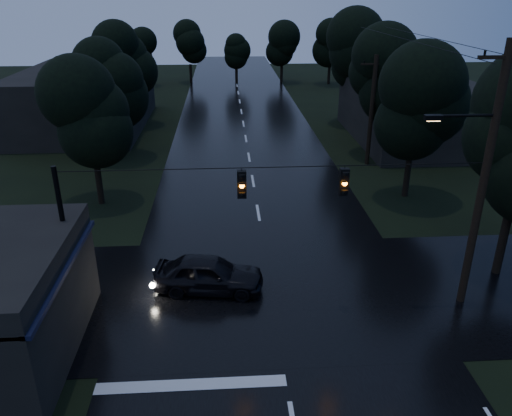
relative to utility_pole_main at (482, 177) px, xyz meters
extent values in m
cube|color=black|center=(-7.41, 19.00, -5.26)|extent=(12.00, 120.00, 0.02)
cube|color=black|center=(-7.41, 1.00, -5.26)|extent=(60.00, 9.00, 0.02)
cube|color=black|center=(-14.41, -2.00, -2.06)|extent=(0.30, 7.00, 0.15)
cylinder|color=black|center=(-14.61, -5.00, -3.76)|extent=(0.10, 0.10, 3.00)
cylinder|color=black|center=(-14.61, 1.00, -3.76)|extent=(0.10, 0.10, 3.00)
cube|color=#FFB066|center=(-14.46, -3.50, -2.76)|extent=(0.06, 1.60, 0.50)
cube|color=#FFB066|center=(-14.46, -0.80, -2.76)|extent=(0.06, 1.20, 0.50)
cube|color=black|center=(6.59, 23.00, -3.06)|extent=(10.00, 14.00, 4.40)
cube|color=black|center=(-21.41, 29.00, -2.76)|extent=(10.00, 16.00, 5.00)
cylinder|color=black|center=(0.09, 0.00, -0.26)|extent=(0.30, 0.30, 10.00)
cube|color=black|center=(0.09, 0.00, 4.14)|extent=(2.00, 0.12, 0.12)
cylinder|color=black|center=(-1.01, 0.00, 2.24)|extent=(2.20, 0.10, 0.10)
cube|color=black|center=(-2.11, 0.00, 2.19)|extent=(0.60, 0.25, 0.18)
cube|color=#FFB266|center=(-2.11, 0.00, 2.09)|extent=(0.45, 0.18, 0.03)
cylinder|color=black|center=(0.89, 17.00, -1.51)|extent=(0.30, 0.30, 7.50)
cube|color=black|center=(0.89, 17.00, 1.64)|extent=(2.00, 0.12, 0.12)
cylinder|color=black|center=(-14.91, 0.00, -2.26)|extent=(0.18, 0.18, 6.00)
cylinder|color=black|center=(-7.41, 0.00, 0.54)|extent=(15.00, 0.03, 0.03)
cube|color=black|center=(-8.61, 0.00, -0.06)|extent=(0.32, 0.25, 1.00)
sphere|color=orange|center=(-8.61, -0.15, -0.06)|extent=(0.18, 0.18, 0.18)
cube|color=black|center=(-5.01, 0.00, -0.06)|extent=(0.32, 0.25, 1.00)
sphere|color=orange|center=(-5.01, -0.15, -0.06)|extent=(0.18, 0.18, 0.18)
cylinder|color=black|center=(2.59, 2.00, -3.86)|extent=(0.36, 0.36, 2.80)
cylinder|color=black|center=(-16.41, 11.00, -4.03)|extent=(0.36, 0.36, 2.45)
sphere|color=black|center=(-16.41, 11.00, -1.06)|extent=(3.92, 3.92, 3.92)
sphere|color=black|center=(-16.41, 11.00, -0.01)|extent=(3.92, 3.92, 3.92)
sphere|color=black|center=(-16.41, 11.00, 1.04)|extent=(3.92, 3.92, 3.92)
cylinder|color=black|center=(-17.01, 19.00, -3.95)|extent=(0.36, 0.36, 2.62)
sphere|color=black|center=(-17.01, 19.00, -0.76)|extent=(4.20, 4.20, 4.20)
sphere|color=black|center=(-17.01, 19.00, 0.37)|extent=(4.20, 4.20, 4.20)
sphere|color=black|center=(-17.01, 19.00, 1.49)|extent=(4.20, 4.20, 4.20)
cylinder|color=black|center=(-17.61, 29.00, -3.86)|extent=(0.36, 0.36, 2.80)
sphere|color=black|center=(-17.61, 29.00, -0.46)|extent=(4.48, 4.48, 4.48)
sphere|color=black|center=(-17.61, 29.00, 0.74)|extent=(4.48, 4.48, 4.48)
sphere|color=black|center=(-17.61, 29.00, 1.94)|extent=(4.48, 4.48, 4.48)
cylinder|color=black|center=(1.59, 11.00, -3.95)|extent=(0.36, 0.36, 2.62)
sphere|color=black|center=(1.59, 11.00, -0.76)|extent=(4.20, 4.20, 4.20)
sphere|color=black|center=(1.59, 11.00, 0.37)|extent=(4.20, 4.20, 4.20)
sphere|color=black|center=(1.59, 11.00, 1.49)|extent=(4.20, 4.20, 4.20)
cylinder|color=black|center=(2.19, 19.00, -3.86)|extent=(0.36, 0.36, 2.80)
sphere|color=black|center=(2.19, 19.00, -0.46)|extent=(4.48, 4.48, 4.48)
sphere|color=black|center=(2.19, 19.00, 0.74)|extent=(4.48, 4.48, 4.48)
sphere|color=black|center=(2.19, 19.00, 1.94)|extent=(4.48, 4.48, 4.48)
cylinder|color=black|center=(2.79, 29.00, -3.77)|extent=(0.36, 0.36, 2.97)
sphere|color=black|center=(2.79, 29.00, -0.16)|extent=(4.76, 4.76, 4.76)
sphere|color=black|center=(2.79, 29.00, 1.12)|extent=(4.76, 4.76, 4.76)
sphere|color=black|center=(2.79, 29.00, 2.39)|extent=(4.76, 4.76, 4.76)
imported|color=black|center=(-9.95, 1.43, -4.50)|extent=(4.65, 2.38, 1.52)
camera|label=1|loc=(-9.16, -16.21, 6.17)|focal=35.00mm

